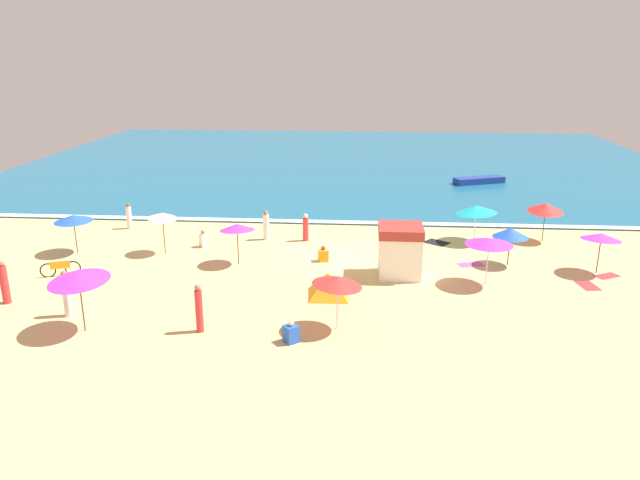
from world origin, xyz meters
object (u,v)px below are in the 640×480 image
beach_umbrella_5 (489,241)px  beachgoer_7 (129,217)px  beachgoer_6 (306,228)px  beachgoer_0 (266,226)px  beach_umbrella_1 (237,227)px  beachgoer_3 (199,309)px  beachgoer_4 (203,239)px  beachgoer_1 (291,333)px  beach_umbrella_2 (78,277)px  beach_umbrella_4 (73,218)px  small_boat_0 (479,180)px  beach_umbrella_8 (511,233)px  beachgoer_5 (4,283)px  beachgoer_2 (323,255)px  beachgoer_8 (67,294)px  beach_umbrella_7 (337,281)px  parked_bicycle (60,268)px  lifeguard_cabana (400,250)px  beach_umbrella_3 (162,216)px  beach_umbrella_0 (546,207)px  beach_umbrella_9 (476,209)px  beach_umbrella_6 (601,237)px  beach_tent (328,285)px

beach_umbrella_5 → beachgoer_7: (-19.63, 7.55, -1.32)m
beachgoer_6 → beachgoer_0: bearing=178.8°
beach_umbrella_1 → beachgoer_3: bearing=-89.2°
beachgoer_0 → beachgoer_4: beachgoer_0 is taller
beachgoer_1 → beach_umbrella_5: bearing=37.8°
beach_umbrella_2 → beach_umbrella_4: beach_umbrella_2 is taller
beachgoer_4 → small_boat_0: (17.75, 17.34, -0.07)m
beach_umbrella_8 → beachgoer_0: beach_umbrella_8 is taller
beach_umbrella_5 → beachgoer_5: (-20.59, -3.73, -1.15)m
beachgoer_1 → beachgoer_3: bearing=170.5°
beach_umbrella_2 → beachgoer_2: 12.26m
beach_umbrella_2 → small_boat_0: beach_umbrella_2 is taller
beachgoer_5 → beachgoer_8: beachgoer_8 is taller
beach_umbrella_4 → beach_umbrella_7: (14.12, -8.02, 0.06)m
beach_umbrella_4 → beachgoer_8: bearing=-66.6°
beach_umbrella_5 → beachgoer_2: 8.24m
beach_umbrella_8 → small_boat_0: bearing=84.4°
beach_umbrella_5 → beachgoer_3: 13.11m
beach_umbrella_7 → small_boat_0: size_ratio=0.53×
beach_umbrella_2 → beach_umbrella_5: (16.12, 6.04, -0.13)m
parked_bicycle → beachgoer_2: size_ratio=2.08×
beach_umbrella_8 → beachgoer_8: 20.38m
lifeguard_cabana → beach_umbrella_3: (-12.13, 2.36, 0.79)m
beachgoer_1 → parked_bicycle: bearing=153.3°
beachgoer_7 → beachgoer_6: bearing=-8.4°
beach_umbrella_1 → beach_umbrella_0: bearing=17.5°
beach_umbrella_0 → beach_umbrella_3: beach_umbrella_0 is taller
beachgoer_0 → lifeguard_cabana: bearing=-35.7°
beach_umbrella_1 → small_boat_0: 25.17m
beach_umbrella_2 → beachgoer_2: size_ratio=3.81×
beach_umbrella_9 → beachgoer_0: size_ratio=1.64×
beach_umbrella_1 → beach_umbrella_4: (-8.84, 1.04, -0.02)m
beach_umbrella_6 → beach_umbrella_8: size_ratio=1.24×
beachgoer_0 → beachgoer_3: 11.78m
parked_bicycle → small_boat_0: size_ratio=0.40×
beach_umbrella_1 → beach_umbrella_8: beach_umbrella_1 is taller
beach_umbrella_5 → beachgoer_8: (-17.37, -4.77, -1.12)m
beach_umbrella_1 → beach_umbrella_8: 13.44m
beach_umbrella_3 → beach_tent: (8.92, -5.12, -1.51)m
beachgoer_0 → beachgoer_4: size_ratio=1.78×
beach_umbrella_7 → parked_bicycle: size_ratio=1.30×
beach_umbrella_7 → beach_umbrella_2: bearing=-174.6°
beach_umbrella_1 → beach_tent: 6.21m
beach_tent → small_boat_0: beach_tent is taller
beachgoer_6 → beach_umbrella_2: bearing=-121.2°
beachgoer_5 → beachgoer_6: (11.73, 9.69, -0.15)m
beach_umbrella_2 → beach_umbrella_6: 23.12m
beachgoer_2 → beach_umbrella_3: bearing=176.1°
beach_umbrella_0 → beach_umbrella_3: (-20.42, -3.76, 0.12)m
beach_umbrella_1 → beachgoer_5: beach_umbrella_1 is taller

